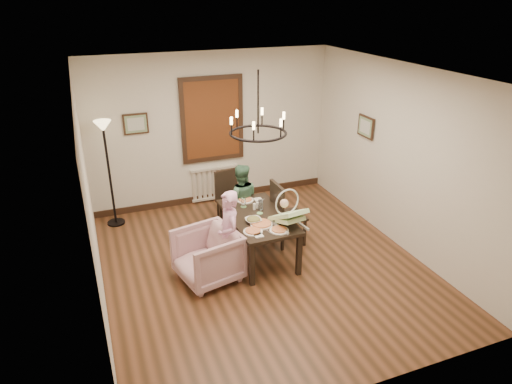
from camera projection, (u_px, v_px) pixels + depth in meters
room_shell at (254, 169)px, 6.52m from camera, size 4.51×5.00×2.81m
dining_table at (258, 220)px, 6.77m from camera, size 0.84×1.48×0.69m
chair_far at (232, 199)px, 7.74m from camera, size 0.48×0.48×0.96m
chair_right at (289, 213)px, 7.17m from camera, size 0.47×0.47×1.06m
armchair at (208, 256)px, 6.31m from camera, size 0.97×0.95×0.74m
elderly_woman at (229, 242)px, 6.31m from camera, size 0.27×0.40×1.08m
seated_man at (241, 206)px, 7.45m from camera, size 0.57×0.49×1.02m
baby_bouncer at (288, 213)px, 6.38m from camera, size 0.50×0.62×0.37m
salad_bowl at (253, 220)px, 6.52m from camera, size 0.28×0.28×0.07m
pizza_platter at (261, 224)px, 6.44m from camera, size 0.32×0.32×0.04m
drinking_glass at (261, 206)px, 6.88m from camera, size 0.07×0.07×0.13m
window_blinds at (212, 119)px, 8.23m from camera, size 1.00×0.03×1.40m
radiator at (215, 183)px, 8.75m from camera, size 0.92×0.12×0.62m
picture_back at (136, 124)px, 7.77m from camera, size 0.42×0.03×0.36m
picture_right at (366, 127)px, 7.61m from camera, size 0.03×0.42×0.36m
floor_lamp at (110, 176)px, 7.62m from camera, size 0.30×0.30×1.80m
chandelier at (258, 133)px, 6.22m from camera, size 0.80×0.80×0.04m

